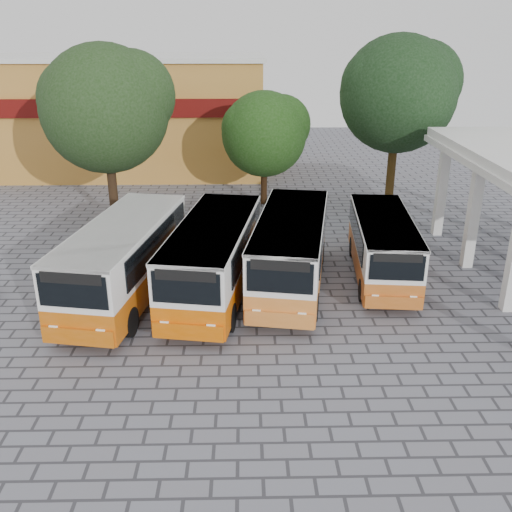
{
  "coord_description": "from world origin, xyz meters",
  "views": [
    {
      "loc": [
        -2.27,
        -17.7,
        10.19
      ],
      "look_at": [
        -1.83,
        3.87,
        1.5
      ],
      "focal_mm": 40.0,
      "sensor_mm": 36.0,
      "label": 1
    }
  ],
  "objects_px": {
    "bus_centre_left": "(214,255)",
    "bus_far_right": "(383,244)",
    "bus_centre_right": "(291,248)",
    "bus_far_left": "(124,257)"
  },
  "relations": [
    {
      "from": "bus_centre_left",
      "to": "bus_centre_right",
      "type": "xyz_separation_m",
      "value": [
        3.14,
        0.77,
        -0.0
      ]
    },
    {
      "from": "bus_far_left",
      "to": "bus_centre_right",
      "type": "relative_size",
      "value": 1.03
    },
    {
      "from": "bus_far_left",
      "to": "bus_far_right",
      "type": "relative_size",
      "value": 1.19
    },
    {
      "from": "bus_far_right",
      "to": "bus_far_left",
      "type": "bearing_deg",
      "value": -164.32
    },
    {
      "from": "bus_far_right",
      "to": "bus_centre_right",
      "type": "bearing_deg",
      "value": -161.24
    },
    {
      "from": "bus_far_left",
      "to": "bus_centre_left",
      "type": "distance_m",
      "value": 3.51
    },
    {
      "from": "bus_centre_left",
      "to": "bus_far_right",
      "type": "relative_size",
      "value": 1.16
    },
    {
      "from": "bus_centre_left",
      "to": "bus_far_right",
      "type": "distance_m",
      "value": 7.36
    },
    {
      "from": "bus_far_left",
      "to": "bus_far_right",
      "type": "distance_m",
      "value": 10.83
    },
    {
      "from": "bus_centre_left",
      "to": "bus_far_right",
      "type": "height_order",
      "value": "bus_centre_left"
    }
  ]
}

